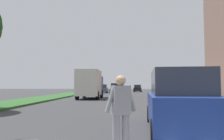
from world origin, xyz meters
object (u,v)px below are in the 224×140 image
Objects in this scene: sedan_midblock at (117,91)px; sedan_distant at (103,89)px; sedan_far_horizon at (138,89)px; pedestrian_performer at (121,111)px; suv_crossing at (179,102)px; truck_box_delivery at (90,84)px.

sedan_midblock reaches higher than sedan_distant.
sedan_midblock is at bearing -99.12° from sedan_far_horizon.
suv_crossing is (1.84, 2.63, -0.00)m from pedestrian_performer.
sedan_distant is at bearing 99.10° from suv_crossing.
sedan_far_horizon is (1.21, 46.27, -0.17)m from suv_crossing.
truck_box_delivery reaches higher than sedan_far_horizon.
suv_crossing is 18.82m from truck_box_delivery.
pedestrian_performer is 49.00m from sedan_far_horizon.
sedan_distant is at bearing 95.95° from pedestrian_performer.
sedan_distant is at bearing 102.02° from sedan_midblock.
sedan_midblock is 0.65× the size of truck_box_delivery.
sedan_midblock reaches higher than sedan_far_horizon.
sedan_far_horizon is 29.14m from truck_box_delivery.
pedestrian_performer is at bearing -84.05° from sedan_distant.
truck_box_delivery reaches higher than pedestrian_performer.
truck_box_delivery reaches higher than sedan_midblock.
suv_crossing is 0.76× the size of truck_box_delivery.
pedestrian_performer is at bearing -93.57° from sedan_far_horizon.
truck_box_delivery is at bearing -126.02° from sedan_midblock.
truck_box_delivery is (0.44, -19.76, 0.86)m from sedan_distant.
sedan_midblock is at bearing 96.98° from suv_crossing.
suv_crossing is at bearing -91.50° from sedan_far_horizon.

